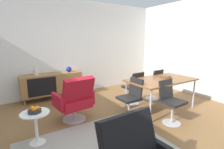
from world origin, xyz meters
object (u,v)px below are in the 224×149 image
at_px(sideboard, 52,83).
at_px(dining_chair_near_window, 131,97).
at_px(vase_cobalt, 36,72).
at_px(vase_sculptural_dark, 69,69).
at_px(dining_chair_back_right, 154,83).
at_px(side_table_round, 36,124).
at_px(fruit_bowl, 35,110).
at_px(dining_table, 161,81).
at_px(lounge_chair_red, 75,99).
at_px(wooden_bowl_on_table, 165,77).
at_px(dining_chair_back_left, 134,87).
at_px(dining_chair_front_left, 170,100).

distance_m(sideboard, dining_chair_near_window, 2.40).
height_order(vase_cobalt, vase_sculptural_dark, vase_cobalt).
xyz_separation_m(dining_chair_back_right, side_table_round, (-3.08, -0.43, -0.15)).
distance_m(dining_chair_near_window, fruit_bowl, 1.84).
height_order(vase_sculptural_dark, dining_chair_back_right, vase_sculptural_dark).
xyz_separation_m(dining_table, lounge_chair_red, (-1.92, 0.53, -0.23)).
bearing_deg(sideboard, wooden_bowl_on_table, -44.90).
height_order(sideboard, lounge_chair_red, lounge_chair_red).
bearing_deg(vase_cobalt, dining_chair_back_right, -30.10).
distance_m(dining_table, fruit_bowl, 2.73).
bearing_deg(fruit_bowl, dining_chair_back_left, 10.41).
distance_m(dining_table, dining_chair_back_right, 0.70).
bearing_deg(dining_table, vase_sculptural_dark, 124.79).
bearing_deg(dining_chair_front_left, dining_chair_back_left, 89.69).
relative_size(dining_chair_back_left, side_table_round, 1.65).
bearing_deg(side_table_round, dining_chair_back_right, 8.04).
height_order(dining_chair_back_left, dining_chair_near_window, same).
bearing_deg(dining_chair_front_left, sideboard, 121.11).
height_order(dining_chair_back_right, dining_chair_near_window, same).
xyz_separation_m(sideboard, dining_chair_front_left, (1.63, -2.70, 0.03)).
relative_size(vase_sculptural_dark, dining_chair_back_left, 0.18).
height_order(vase_cobalt, fruit_bowl, vase_cobalt).
distance_m(dining_table, dining_chair_front_left, 0.70).
xyz_separation_m(dining_chair_back_left, lounge_chair_red, (-1.57, -0.03, -0.00)).
distance_m(sideboard, wooden_bowl_on_table, 3.02).
bearing_deg(dining_chair_back_right, lounge_chair_red, -179.22).
distance_m(wooden_bowl_on_table, lounge_chair_red, 2.15).
distance_m(dining_chair_back_left, fruit_bowl, 2.42).
distance_m(vase_sculptural_dark, side_table_round, 2.41).
bearing_deg(wooden_bowl_on_table, side_table_round, 177.83).
bearing_deg(dining_table, dining_chair_near_window, 179.97).
height_order(dining_table, side_table_round, dining_table).
bearing_deg(side_table_round, dining_table, -2.62).
distance_m(vase_cobalt, dining_chair_near_window, 2.63).
bearing_deg(dining_chair_front_left, dining_table, 57.81).
height_order(dining_chair_back_left, dining_chair_back_right, same).
bearing_deg(side_table_round, dining_chair_back_left, 10.37).
height_order(lounge_chair_red, side_table_round, lounge_chair_red).
bearing_deg(vase_sculptural_dark, dining_chair_back_left, -54.19).
relative_size(sideboard, lounge_chair_red, 1.69).
bearing_deg(dining_chair_near_window, dining_chair_front_left, -46.16).
height_order(dining_chair_front_left, lounge_chair_red, lounge_chair_red).
bearing_deg(sideboard, dining_chair_front_left, -58.89).
bearing_deg(wooden_bowl_on_table, dining_chair_back_right, 69.46).
bearing_deg(lounge_chair_red, dining_chair_back_left, 1.13).
bearing_deg(fruit_bowl, vase_cobalt, 80.19).
relative_size(side_table_round, fruit_bowl, 2.60).
xyz_separation_m(dining_chair_back_left, dining_chair_front_left, (-0.01, -1.12, 0.00)).
relative_size(dining_chair_front_left, side_table_round, 1.65).
bearing_deg(lounge_chair_red, sideboard, 92.20).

